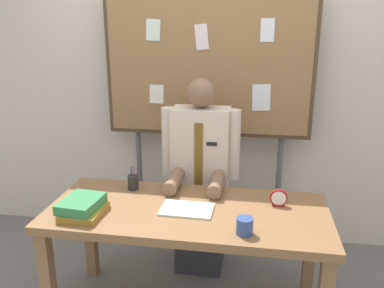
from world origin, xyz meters
TOP-DOWN VIEW (x-y plane):
  - back_wall at (0.00, 1.10)m, footprint 6.40×0.08m
  - desk at (0.00, 0.00)m, footprint 1.65×0.72m
  - person at (0.00, 0.54)m, footprint 0.55×0.56m
  - bulletin_board at (0.00, 0.89)m, footprint 1.57×0.09m
  - book_stack at (-0.58, -0.17)m, footprint 0.24×0.27m
  - open_notebook at (0.00, -0.02)m, footprint 0.31×0.21m
  - desk_clock at (0.53, 0.13)m, footprint 0.10×0.04m
  - coffee_mug at (0.34, -0.24)m, footprint 0.09×0.09m
  - pen_holder at (-0.40, 0.23)m, footprint 0.07×0.07m

SIDE VIEW (x-z plane):
  - desk at x=0.00m, z-range 0.28..1.02m
  - person at x=0.00m, z-range -0.05..1.39m
  - open_notebook at x=0.00m, z-range 0.74..0.75m
  - coffee_mug at x=0.34m, z-range 0.74..0.83m
  - book_stack at x=-0.58m, z-range 0.74..0.83m
  - desk_clock at x=0.53m, z-range 0.74..0.84m
  - pen_holder at x=-0.40m, z-range 0.71..0.87m
  - back_wall at x=0.00m, z-range 0.00..2.70m
  - bulletin_board at x=0.00m, z-range 0.45..2.50m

